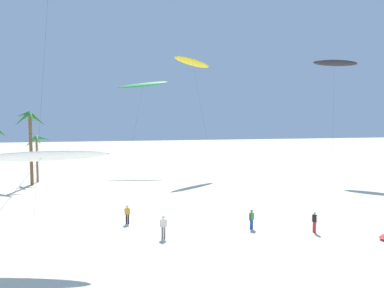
# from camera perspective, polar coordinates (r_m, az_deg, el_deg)

# --- Properties ---
(palm_tree_3) EXTENTS (4.49, 4.83, 10.40)m
(palm_tree_3) POSITION_cam_1_polar(r_m,az_deg,el_deg) (49.64, -27.01, 2.70)
(palm_tree_3) COLOR brown
(palm_tree_3) RESTS_ON ground
(palm_tree_4) EXTENTS (3.68, 3.84, 6.95)m
(palm_tree_4) POSITION_cam_1_polar(r_m,az_deg,el_deg) (51.84, -26.03, 0.13)
(palm_tree_4) COLOR olive
(palm_tree_4) RESTS_ON ground
(flying_kite_1) EXTENTS (7.60, 9.38, 19.83)m
(flying_kite_1) POSITION_cam_1_polar(r_m,az_deg,el_deg) (55.67, 0.09, 14.42)
(flying_kite_1) COLOR yellow
(flying_kite_1) RESTS_ON ground
(flying_kite_2) EXTENTS (5.51, 6.11, 19.05)m
(flying_kite_2) POSITION_cam_1_polar(r_m,az_deg,el_deg) (56.11, 24.14, 13.09)
(flying_kite_2) COLOR black
(flying_kite_2) RESTS_ON ground
(flying_kite_5) EXTENTS (8.91, 9.58, 7.20)m
(flying_kite_5) POSITION_cam_1_polar(r_m,az_deg,el_deg) (23.45, -25.28, -2.00)
(flying_kite_5) COLOR white
(flying_kite_5) RESTS_ON ground
(flying_kite_6) EXTENTS (8.99, 7.03, 16.53)m
(flying_kite_6) POSITION_cam_1_polar(r_m,az_deg,el_deg) (58.85, -8.73, 10.43)
(flying_kite_6) COLOR green
(flying_kite_6) RESTS_ON ground
(person_foreground_walker) EXTENTS (0.49, 0.28, 1.62)m
(person_foreground_walker) POSITION_cam_1_polar(r_m,az_deg,el_deg) (27.45, 10.61, -12.99)
(person_foreground_walker) COLOR #284CA3
(person_foreground_walker) RESTS_ON ground
(person_near_left) EXTENTS (0.27, 0.50, 1.69)m
(person_near_left) POSITION_cam_1_polar(r_m,az_deg,el_deg) (27.97, 21.08, -12.77)
(person_near_left) COLOR red
(person_near_left) RESTS_ON ground
(person_near_right) EXTENTS (0.49, 0.27, 1.64)m
(person_near_right) POSITION_cam_1_polar(r_m,az_deg,el_deg) (28.90, -11.50, -12.10)
(person_near_right) COLOR black
(person_near_right) RESTS_ON ground
(person_mid_field) EXTENTS (0.51, 0.23, 1.75)m
(person_mid_field) POSITION_cam_1_polar(r_m,az_deg,el_deg) (25.06, -5.14, -14.41)
(person_mid_field) COLOR slate
(person_mid_field) RESTS_ON ground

